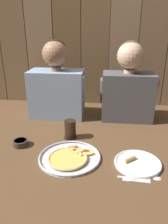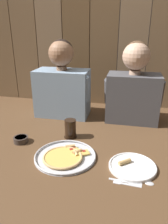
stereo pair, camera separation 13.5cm
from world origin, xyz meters
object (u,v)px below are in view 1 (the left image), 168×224
(diner_left, at_px, (57,84))
(diner_right, at_px, (128,85))
(dinner_plate, at_px, (138,163))
(drinking_glass, at_px, (70,129))
(dipping_bowl, at_px, (21,142))
(pizza_tray, at_px, (70,157))

(diner_left, height_order, diner_right, diner_left)
(dinner_plate, xyz_separation_m, drinking_glass, (-0.40, 0.25, 0.05))
(dinner_plate, height_order, drinking_glass, drinking_glass)
(dinner_plate, xyz_separation_m, dipping_bowl, (-0.69, 0.12, 0.01))
(dipping_bowl, xyz_separation_m, diner_left, (0.12, 0.50, 0.24))
(dinner_plate, bearing_deg, pizza_tray, 177.55)
(diner_left, distance_m, diner_right, 0.55)
(drinking_glass, relative_size, diner_left, 0.21)
(drinking_glass, bearing_deg, diner_left, 113.97)
(pizza_tray, height_order, diner_right, diner_right)
(pizza_tray, distance_m, dipping_bowl, 0.34)
(dipping_bowl, distance_m, diner_left, 0.57)
(pizza_tray, height_order, drinking_glass, drinking_glass)
(dinner_plate, height_order, dipping_bowl, dipping_bowl)
(pizza_tray, xyz_separation_m, diner_left, (-0.20, 0.61, 0.25))
(dinner_plate, height_order, diner_left, diner_left)
(drinking_glass, bearing_deg, dipping_bowl, -155.71)
(pizza_tray, distance_m, diner_left, 0.69)
(dinner_plate, distance_m, diner_left, 0.88)
(dipping_bowl, bearing_deg, pizza_tray, -18.75)
(diner_left, bearing_deg, dinner_plate, -47.78)
(pizza_tray, bearing_deg, drinking_glass, 98.17)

